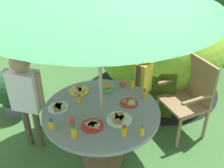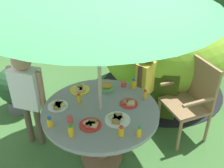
# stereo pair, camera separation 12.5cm
# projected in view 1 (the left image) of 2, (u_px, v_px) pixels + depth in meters

# --- Properties ---
(ground_plane) EXTENTS (10.00, 10.00, 0.02)m
(ground_plane) POSITION_uv_depth(u_px,v_px,m) (103.00, 158.00, 3.27)
(ground_plane) COLOR #3D6B33
(garden_table) EXTENTS (1.25, 1.25, 0.71)m
(garden_table) POSITION_uv_depth(u_px,v_px,m) (102.00, 119.00, 2.96)
(garden_table) COLOR brown
(garden_table) RESTS_ON ground_plane
(wooden_chair) EXTENTS (0.69, 0.69, 1.02)m
(wooden_chair) POSITION_uv_depth(u_px,v_px,m) (190.00, 94.00, 3.40)
(wooden_chair) COLOR #93704C
(wooden_chair) RESTS_ON ground_plane
(dome_tent) EXTENTS (2.11, 2.11, 1.52)m
(dome_tent) POSITION_uv_depth(u_px,v_px,m) (160.00, 46.00, 4.19)
(dome_tent) COLOR #8CC633
(dome_tent) RESTS_ON ground_plane
(potted_plant) EXTENTS (0.54, 0.54, 0.69)m
(potted_plant) POSITION_uv_depth(u_px,v_px,m) (12.00, 90.00, 3.82)
(potted_plant) COLOR #595960
(potted_plant) RESTS_ON ground_plane
(child_in_yellow_shirt) EXTENTS (0.26, 0.36, 1.12)m
(child_in_yellow_shirt) POSITION_uv_depth(u_px,v_px,m) (145.00, 76.00, 3.49)
(child_in_yellow_shirt) COLOR brown
(child_in_yellow_shirt) RESTS_ON ground_plane
(child_in_white_shirt) EXTENTS (0.43, 0.22, 1.28)m
(child_in_white_shirt) POSITION_uv_depth(u_px,v_px,m) (25.00, 91.00, 3.02)
(child_in_white_shirt) COLOR brown
(child_in_white_shirt) RESTS_ON ground_plane
(snack_bowl) EXTENTS (0.15, 0.15, 0.08)m
(snack_bowl) POSITION_uv_depth(u_px,v_px,m) (106.00, 87.00, 3.20)
(snack_bowl) COLOR #66B259
(snack_bowl) RESTS_ON garden_table
(plate_near_left) EXTENTS (0.20, 0.20, 0.03)m
(plate_near_left) POSITION_uv_depth(u_px,v_px,m) (129.00, 103.00, 2.98)
(plate_near_left) COLOR red
(plate_near_left) RESTS_ON garden_table
(plate_back_edge) EXTENTS (0.24, 0.24, 0.03)m
(plate_back_edge) POSITION_uv_depth(u_px,v_px,m) (79.00, 90.00, 3.19)
(plate_back_edge) COLOR yellow
(plate_back_edge) RESTS_ON garden_table
(plate_far_left) EXTENTS (0.22, 0.22, 0.03)m
(plate_far_left) POSITION_uv_depth(u_px,v_px,m) (58.00, 107.00, 2.91)
(plate_far_left) COLOR white
(plate_far_left) RESTS_ON garden_table
(plate_center_back) EXTENTS (0.22, 0.22, 0.03)m
(plate_center_back) POSITION_uv_depth(u_px,v_px,m) (93.00, 125.00, 2.66)
(plate_center_back) COLOR red
(plate_center_back) RESTS_ON garden_table
(plate_mid_left) EXTENTS (0.26, 0.26, 0.03)m
(plate_mid_left) POSITION_uv_depth(u_px,v_px,m) (119.00, 119.00, 2.74)
(plate_mid_left) COLOR white
(plate_mid_left) RESTS_ON garden_table
(juice_bottle_near_right) EXTENTS (0.05, 0.05, 0.11)m
(juice_bottle_near_right) POSITION_uv_depth(u_px,v_px,m) (144.00, 93.00, 3.06)
(juice_bottle_near_right) COLOR yellow
(juice_bottle_near_right) RESTS_ON garden_table
(juice_bottle_far_right) EXTENTS (0.06, 0.06, 0.11)m
(juice_bottle_far_right) POSITION_uv_depth(u_px,v_px,m) (124.00, 131.00, 2.53)
(juice_bottle_far_right) COLOR yellow
(juice_bottle_far_right) RESTS_ON garden_table
(juice_bottle_center_front) EXTENTS (0.05, 0.05, 0.12)m
(juice_bottle_center_front) POSITION_uv_depth(u_px,v_px,m) (132.00, 83.00, 3.23)
(juice_bottle_center_front) COLOR yellow
(juice_bottle_center_front) RESTS_ON garden_table
(juice_bottle_mid_right) EXTENTS (0.06, 0.06, 0.10)m
(juice_bottle_mid_right) POSITION_uv_depth(u_px,v_px,m) (51.00, 124.00, 2.62)
(juice_bottle_mid_right) COLOR yellow
(juice_bottle_mid_right) RESTS_ON garden_table
(juice_bottle_front_edge) EXTENTS (0.05, 0.05, 0.13)m
(juice_bottle_front_edge) POSITION_uv_depth(u_px,v_px,m) (74.00, 132.00, 2.51)
(juice_bottle_front_edge) COLOR yellow
(juice_bottle_front_edge) RESTS_ON garden_table
(juice_bottle_spot_a) EXTENTS (0.05, 0.05, 0.11)m
(juice_bottle_spot_a) POSITION_uv_depth(u_px,v_px,m) (79.00, 99.00, 2.97)
(juice_bottle_spot_a) COLOR yellow
(juice_bottle_spot_a) RESTS_ON garden_table
(juice_bottle_spot_b) EXTENTS (0.04, 0.04, 0.11)m
(juice_bottle_spot_b) POSITION_uv_depth(u_px,v_px,m) (142.00, 131.00, 2.53)
(juice_bottle_spot_b) COLOR yellow
(juice_bottle_spot_b) RESTS_ON garden_table
(cup_near) EXTENTS (0.06, 0.06, 0.07)m
(cup_near) POSITION_uv_depth(u_px,v_px,m) (72.00, 121.00, 2.68)
(cup_near) COLOR #E04C47
(cup_near) RESTS_ON garden_table
(cup_far) EXTENTS (0.06, 0.06, 0.06)m
(cup_far) POSITION_uv_depth(u_px,v_px,m) (122.00, 84.00, 3.27)
(cup_far) COLOR #E04C47
(cup_far) RESTS_ON garden_table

